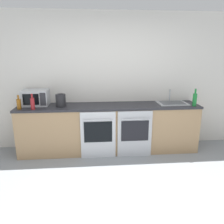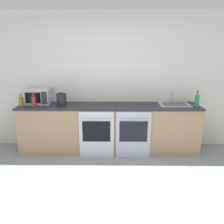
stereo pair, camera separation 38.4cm
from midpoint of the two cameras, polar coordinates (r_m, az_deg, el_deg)
The scene contains 11 objects.
ground_plane at distance 2.88m, azimuth -2.09°, elevation -24.61°, with size 16.00×16.00×0.00m, color gray.
wall_back at distance 4.31m, azimuth -3.68°, elevation 7.89°, with size 10.00×0.06×2.60m.
counter_back at distance 4.19m, azimuth -3.38°, elevation -4.23°, with size 3.36×0.61×0.91m.
oven_left at distance 3.91m, azimuth -6.47°, elevation -6.03°, with size 0.62×0.06×0.86m.
oven_right at distance 3.94m, azimuth 3.17°, elevation -5.76°, with size 0.62×0.06×0.86m.
microwave at distance 4.32m, azimuth -21.78°, elevation 3.50°, with size 0.46×0.34×0.29m.
bottle_red at distance 4.03m, azimuth -22.66°, elevation 2.08°, with size 0.07×0.07×0.27m.
bottle_amber at distance 4.14m, azimuth -25.65°, elevation 1.93°, with size 0.07×0.07×0.24m.
bottle_green at distance 4.17m, azimuth 18.38°, elevation 3.13°, with size 0.07×0.07×0.32m.
kettle at distance 4.07m, azimuth -15.90°, elevation 2.92°, with size 0.18×0.18×0.24m.
sink at distance 4.29m, azimuth 13.01°, elevation 2.32°, with size 0.55×0.42×0.25m.
Camera 1 is at (-0.29, -2.21, 1.84)m, focal length 35.00 mm.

